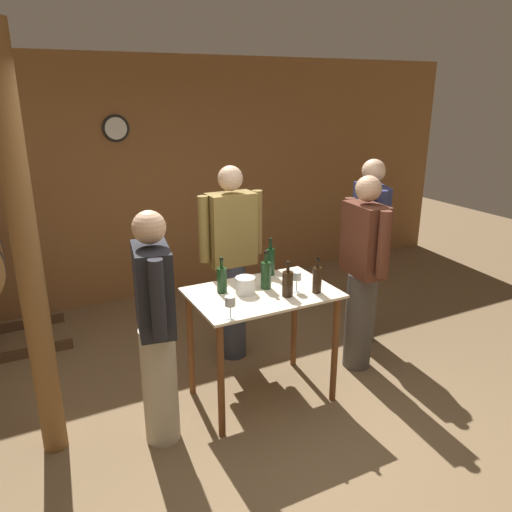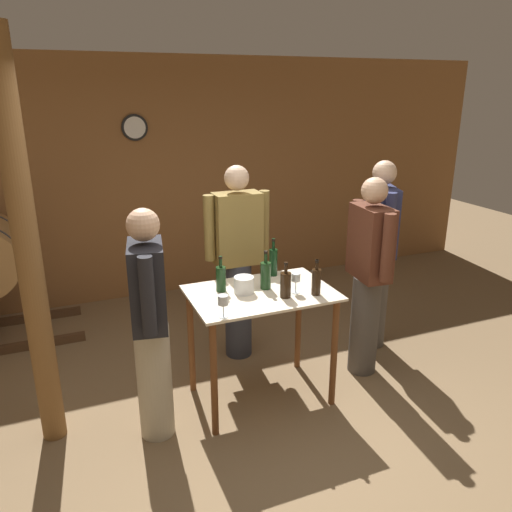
{
  "view_description": "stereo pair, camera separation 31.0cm",
  "coord_description": "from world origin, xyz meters",
  "px_view_note": "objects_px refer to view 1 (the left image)",
  "views": [
    {
      "loc": [
        -1.5,
        -2.56,
        2.34
      ],
      "look_at": [
        0.12,
        0.58,
        1.16
      ],
      "focal_mm": 35.0,
      "sensor_mm": 36.0,
      "label": 1
    },
    {
      "loc": [
        -1.22,
        -2.69,
        2.34
      ],
      "look_at": [
        0.12,
        0.58,
        1.16
      ],
      "focal_mm": 35.0,
      "sensor_mm": 36.0,
      "label": 2
    }
  ],
  "objects_px": {
    "wine_bottle_left": "(266,274)",
    "wine_bottle_far_right": "(317,279)",
    "person_host": "(156,327)",
    "wine_glass_near_center": "(297,277)",
    "ice_bucket": "(245,285)",
    "wooden_post": "(28,261)",
    "wine_bottle_right": "(270,261)",
    "person_visitor_near_door": "(232,260)",
    "wine_bottle_far_left": "(222,279)",
    "wine_bottle_center": "(288,283)",
    "person_visitor_with_scarf": "(368,249)",
    "wine_glass_near_left": "(230,302)",
    "person_visitor_bearded": "(363,270)"
  },
  "relations": [
    {
      "from": "wine_bottle_left",
      "to": "person_visitor_bearded",
      "type": "height_order",
      "value": "person_visitor_bearded"
    },
    {
      "from": "wine_bottle_far_left",
      "to": "wine_bottle_center",
      "type": "relative_size",
      "value": 1.03
    },
    {
      "from": "wine_glass_near_center",
      "to": "person_host",
      "type": "relative_size",
      "value": 0.09
    },
    {
      "from": "wine_bottle_right",
      "to": "ice_bucket",
      "type": "distance_m",
      "value": 0.43
    },
    {
      "from": "wine_glass_near_center",
      "to": "person_visitor_with_scarf",
      "type": "distance_m",
      "value": 1.22
    },
    {
      "from": "wine_glass_near_left",
      "to": "wine_glass_near_center",
      "type": "distance_m",
      "value": 0.66
    },
    {
      "from": "wine_bottle_right",
      "to": "wine_glass_near_center",
      "type": "bearing_deg",
      "value": -89.36
    },
    {
      "from": "wine_bottle_far_right",
      "to": "wine_bottle_far_left",
      "type": "bearing_deg",
      "value": 152.59
    },
    {
      "from": "ice_bucket",
      "to": "person_host",
      "type": "xyz_separation_m",
      "value": [
        -0.73,
        -0.16,
        -0.1
      ]
    },
    {
      "from": "person_visitor_near_door",
      "to": "wine_bottle_right",
      "type": "bearing_deg",
      "value": -70.89
    },
    {
      "from": "wine_bottle_far_left",
      "to": "person_visitor_with_scarf",
      "type": "bearing_deg",
      "value": 9.95
    },
    {
      "from": "person_host",
      "to": "wine_bottle_left",
      "type": "bearing_deg",
      "value": 10.76
    },
    {
      "from": "wine_bottle_left",
      "to": "wine_glass_near_left",
      "type": "height_order",
      "value": "wine_bottle_left"
    },
    {
      "from": "wooden_post",
      "to": "person_visitor_bearded",
      "type": "bearing_deg",
      "value": -2.07
    },
    {
      "from": "wine_bottle_right",
      "to": "wine_bottle_far_right",
      "type": "height_order",
      "value": "wine_bottle_right"
    },
    {
      "from": "wooden_post",
      "to": "person_host",
      "type": "bearing_deg",
      "value": -20.25
    },
    {
      "from": "wine_bottle_left",
      "to": "wine_bottle_far_right",
      "type": "distance_m",
      "value": 0.38
    },
    {
      "from": "wine_glass_near_center",
      "to": "person_host",
      "type": "xyz_separation_m",
      "value": [
        -1.08,
        -0.01,
        -0.15
      ]
    },
    {
      "from": "wine_glass_near_center",
      "to": "person_visitor_with_scarf",
      "type": "relative_size",
      "value": 0.09
    },
    {
      "from": "wine_bottle_right",
      "to": "person_visitor_near_door",
      "type": "relative_size",
      "value": 0.18
    },
    {
      "from": "wooden_post",
      "to": "wine_bottle_right",
      "type": "bearing_deg",
      "value": 5.01
    },
    {
      "from": "wine_glass_near_center",
      "to": "wine_glass_near_left",
      "type": "bearing_deg",
      "value": -163.12
    },
    {
      "from": "person_visitor_with_scarf",
      "to": "person_visitor_bearded",
      "type": "distance_m",
      "value": 0.51
    },
    {
      "from": "person_host",
      "to": "ice_bucket",
      "type": "bearing_deg",
      "value": 12.12
    },
    {
      "from": "wine_bottle_far_left",
      "to": "wine_bottle_right",
      "type": "xyz_separation_m",
      "value": [
        0.49,
        0.16,
        0.02
      ]
    },
    {
      "from": "wine_glass_near_center",
      "to": "ice_bucket",
      "type": "bearing_deg",
      "value": 157.6
    },
    {
      "from": "wine_bottle_far_right",
      "to": "person_visitor_with_scarf",
      "type": "height_order",
      "value": "person_visitor_with_scarf"
    },
    {
      "from": "wine_bottle_far_right",
      "to": "person_host",
      "type": "relative_size",
      "value": 0.16
    },
    {
      "from": "wooden_post",
      "to": "person_visitor_near_door",
      "type": "distance_m",
      "value": 1.77
    },
    {
      "from": "wine_bottle_left",
      "to": "person_visitor_near_door",
      "type": "bearing_deg",
      "value": 88.31
    },
    {
      "from": "wine_glass_near_center",
      "to": "person_visitor_near_door",
      "type": "height_order",
      "value": "person_visitor_near_door"
    },
    {
      "from": "wine_bottle_far_left",
      "to": "person_visitor_bearded",
      "type": "height_order",
      "value": "person_visitor_bearded"
    },
    {
      "from": "person_host",
      "to": "person_visitor_near_door",
      "type": "bearing_deg",
      "value": 41.99
    },
    {
      "from": "wine_glass_near_center",
      "to": "ice_bucket",
      "type": "distance_m",
      "value": 0.39
    },
    {
      "from": "wine_bottle_left",
      "to": "ice_bucket",
      "type": "relative_size",
      "value": 2.01
    },
    {
      "from": "wine_bottle_far_right",
      "to": "ice_bucket",
      "type": "height_order",
      "value": "wine_bottle_far_right"
    },
    {
      "from": "wine_bottle_far_right",
      "to": "person_host",
      "type": "bearing_deg",
      "value": 176.56
    },
    {
      "from": "wine_bottle_right",
      "to": "person_host",
      "type": "xyz_separation_m",
      "value": [
        -1.08,
        -0.41,
        -0.16
      ]
    },
    {
      "from": "wine_bottle_far_left",
      "to": "wine_glass_near_left",
      "type": "height_order",
      "value": "wine_bottle_far_left"
    },
    {
      "from": "wine_glass_near_center",
      "to": "person_visitor_bearded",
      "type": "distance_m",
      "value": 0.77
    },
    {
      "from": "wine_bottle_center",
      "to": "person_visitor_bearded",
      "type": "relative_size",
      "value": 0.16
    },
    {
      "from": "wine_bottle_left",
      "to": "wine_glass_near_center",
      "type": "xyz_separation_m",
      "value": [
        0.17,
        -0.16,
        0.0
      ]
    },
    {
      "from": "ice_bucket",
      "to": "wine_bottle_right",
      "type": "bearing_deg",
      "value": 35.78
    },
    {
      "from": "wine_bottle_far_left",
      "to": "person_visitor_near_door",
      "type": "bearing_deg",
      "value": 59.32
    },
    {
      "from": "wine_bottle_left",
      "to": "person_visitor_near_door",
      "type": "height_order",
      "value": "person_visitor_near_door"
    },
    {
      "from": "wine_bottle_far_left",
      "to": "person_visitor_with_scarf",
      "type": "distance_m",
      "value": 1.62
    },
    {
      "from": "person_host",
      "to": "wine_bottle_far_left",
      "type": "bearing_deg",
      "value": 23.36
    },
    {
      "from": "wine_bottle_center",
      "to": "person_host",
      "type": "distance_m",
      "value": 0.99
    },
    {
      "from": "wine_bottle_center",
      "to": "person_visitor_with_scarf",
      "type": "height_order",
      "value": "person_visitor_with_scarf"
    },
    {
      "from": "wine_bottle_far_right",
      "to": "person_host",
      "type": "xyz_separation_m",
      "value": [
        -1.2,
        0.07,
        -0.14
      ]
    }
  ]
}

